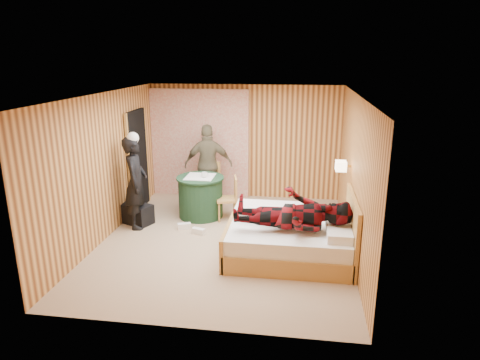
# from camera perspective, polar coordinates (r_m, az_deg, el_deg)

# --- Properties ---
(floor) EXTENTS (4.20, 5.00, 0.01)m
(floor) POSITION_cam_1_polar(r_m,az_deg,el_deg) (7.51, -1.97, -8.09)
(floor) COLOR tan
(floor) RESTS_ON ground
(ceiling) EXTENTS (4.20, 5.00, 0.01)m
(ceiling) POSITION_cam_1_polar(r_m,az_deg,el_deg) (6.86, -2.17, 11.27)
(ceiling) COLOR white
(ceiling) RESTS_ON wall_back
(wall_back) EXTENTS (4.20, 0.02, 2.50)m
(wall_back) POSITION_cam_1_polar(r_m,az_deg,el_deg) (9.49, 0.60, 5.08)
(wall_back) COLOR #E7A758
(wall_back) RESTS_ON floor
(wall_left) EXTENTS (0.02, 5.00, 2.50)m
(wall_left) POSITION_cam_1_polar(r_m,az_deg,el_deg) (7.73, -17.59, 1.68)
(wall_left) COLOR #E7A758
(wall_left) RESTS_ON floor
(wall_right) EXTENTS (0.02, 5.00, 2.50)m
(wall_right) POSITION_cam_1_polar(r_m,az_deg,el_deg) (7.03, 15.03, 0.47)
(wall_right) COLOR #E7A758
(wall_right) RESTS_ON floor
(curtain) EXTENTS (2.20, 0.08, 2.40)m
(curtain) POSITION_cam_1_polar(r_m,az_deg,el_deg) (9.61, -5.39, 4.85)
(curtain) COLOR beige
(curtain) RESTS_ON floor
(doorway) EXTENTS (0.06, 0.90, 2.05)m
(doorway) POSITION_cam_1_polar(r_m,az_deg,el_deg) (9.01, -13.47, 2.54)
(doorway) COLOR black
(doorway) RESTS_ON floor
(wall_lamp) EXTENTS (0.26, 0.24, 0.16)m
(wall_lamp) POSITION_cam_1_polar(r_m,az_deg,el_deg) (7.43, 13.33, 1.84)
(wall_lamp) COLOR gold
(wall_lamp) RESTS_ON wall_right
(bed) EXTENTS (1.97, 1.52, 1.05)m
(bed) POSITION_cam_1_polar(r_m,az_deg,el_deg) (6.91, 6.73, -7.72)
(bed) COLOR tan
(bed) RESTS_ON floor
(nightstand) EXTENTS (0.39, 0.52, 0.51)m
(nightstand) POSITION_cam_1_polar(r_m,az_deg,el_deg) (7.58, 12.60, -6.11)
(nightstand) COLOR tan
(nightstand) RESTS_ON floor
(round_table) EXTENTS (0.93, 0.93, 0.83)m
(round_table) POSITION_cam_1_polar(r_m,az_deg,el_deg) (8.49, -5.27, -2.18)
(round_table) COLOR #1E4228
(round_table) RESTS_ON floor
(chair_far) EXTENTS (0.50, 0.50, 0.93)m
(chair_far) POSITION_cam_1_polar(r_m,az_deg,el_deg) (9.13, -4.13, -0.01)
(chair_far) COLOR tan
(chair_far) RESTS_ON floor
(chair_near) EXTENTS (0.46, 0.46, 0.85)m
(chair_near) POSITION_cam_1_polar(r_m,az_deg,el_deg) (8.28, -1.27, -2.02)
(chair_near) COLOR tan
(chair_near) RESTS_ON floor
(duffel_bag) EXTENTS (0.75, 0.59, 0.38)m
(duffel_bag) POSITION_cam_1_polar(r_m,az_deg,el_deg) (8.45, -13.76, -4.35)
(duffel_bag) COLOR black
(duffel_bag) RESTS_ON floor
(sneaker_left) EXTENTS (0.26, 0.18, 0.11)m
(sneaker_left) POSITION_cam_1_polar(r_m,az_deg,el_deg) (8.04, -7.44, -6.11)
(sneaker_left) COLOR white
(sneaker_left) RESTS_ON floor
(sneaker_right) EXTENTS (0.26, 0.17, 0.11)m
(sneaker_right) POSITION_cam_1_polar(r_m,az_deg,el_deg) (7.79, -5.58, -6.80)
(sneaker_right) COLOR white
(sneaker_right) RESTS_ON floor
(woman_standing) EXTENTS (0.52, 0.69, 1.71)m
(woman_standing) POSITION_cam_1_polar(r_m,az_deg,el_deg) (8.04, -13.72, -0.36)
(woman_standing) COLOR black
(woman_standing) RESTS_ON floor
(man_at_table) EXTENTS (1.07, 0.60, 1.72)m
(man_at_table) POSITION_cam_1_polar(r_m,az_deg,el_deg) (9.10, -4.22, 2.03)
(man_at_table) COLOR brown
(man_at_table) RESTS_ON floor
(man_on_bed) EXTENTS (0.86, 0.67, 1.77)m
(man_on_bed) POSITION_cam_1_polar(r_m,az_deg,el_deg) (6.45, 7.06, -3.27)
(man_on_bed) COLOR #63090D
(man_on_bed) RESTS_ON bed
(book_lower) EXTENTS (0.20, 0.25, 0.02)m
(book_lower) POSITION_cam_1_polar(r_m,az_deg,el_deg) (7.44, 12.75, -4.44)
(book_lower) COLOR white
(book_lower) RESTS_ON nightstand
(book_upper) EXTENTS (0.23, 0.27, 0.02)m
(book_upper) POSITION_cam_1_polar(r_m,az_deg,el_deg) (7.43, 12.76, -4.30)
(book_upper) COLOR white
(book_upper) RESTS_ON nightstand
(cup_nightstand) EXTENTS (0.11, 0.11, 0.09)m
(cup_nightstand) POSITION_cam_1_polar(r_m,az_deg,el_deg) (7.60, 12.67, -3.71)
(cup_nightstand) COLOR white
(cup_nightstand) RESTS_ON nightstand
(cup_table) EXTENTS (0.15, 0.15, 0.10)m
(cup_table) POSITION_cam_1_polar(r_m,az_deg,el_deg) (8.29, -4.76, 0.69)
(cup_table) COLOR white
(cup_table) RESTS_ON round_table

